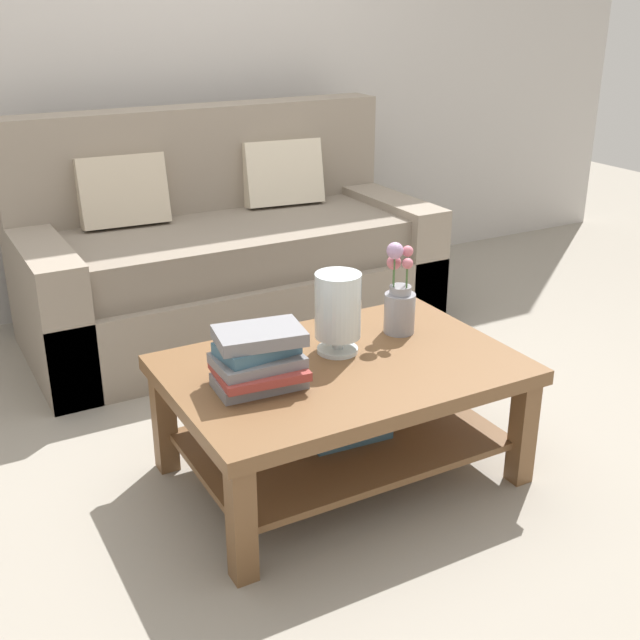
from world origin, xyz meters
name	(u,v)px	position (x,y,z in m)	size (l,w,h in m)	color
ground_plane	(300,418)	(0.00, 0.00, 0.00)	(10.00, 10.00, 0.00)	gray
back_wall	(144,39)	(0.00, 1.65, 1.35)	(6.40, 0.12, 2.70)	#BCB7B2
couch	(225,259)	(0.11, 0.99, 0.36)	(1.93, 0.90, 1.06)	gray
coffee_table	(342,394)	(-0.06, -0.42, 0.31)	(1.15, 0.77, 0.43)	brown
book_stack_main	(258,359)	(-0.37, -0.43, 0.52)	(0.30, 0.25, 0.18)	slate
glass_hurricane_vase	(338,309)	(-0.03, -0.34, 0.59)	(0.16, 0.16, 0.28)	silver
flower_pitcher	(399,301)	(0.25, -0.29, 0.55)	(0.11, 0.12, 0.34)	gray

